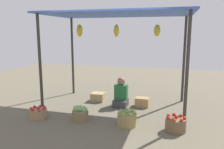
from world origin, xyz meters
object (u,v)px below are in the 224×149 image
Objects in this scene: basket_red_apples at (38,113)px; wooden_crate_near_vendor at (98,97)px; basket_cabbages at (80,114)px; basket_red_tomatoes at (176,124)px; wooden_crate_stacked_rear at (142,102)px; basket_green_apples at (127,119)px; vendor_person at (121,95)px.

basket_red_apples reaches higher than wooden_crate_near_vendor.
basket_red_apples is 1.01m from basket_cabbages.
basket_red_tomatoes reaches higher than basket_red_apples.
wooden_crate_near_vendor is 1.06× the size of wooden_crate_stacked_rear.
basket_green_apples is 1.38m from wooden_crate_stacked_rear.
wooden_crate_near_vendor is (-0.74, 0.28, -0.18)m from vendor_person.
wooden_crate_stacked_rear is at bearing 84.85° from basket_green_apples.
vendor_person is 2.15× the size of basket_cabbages.
basket_red_apples is at bearing -119.06° from wooden_crate_near_vendor.
wooden_crate_stacked_rear is (2.20, 1.45, 0.01)m from basket_red_apples.
vendor_person is 1.90× the size of basket_red_tomatoes.
vendor_person is at bearing -170.18° from wooden_crate_stacked_rear.
basket_green_apples is 0.99m from basket_red_tomatoes.
basket_cabbages is at bearing -131.53° from wooden_crate_stacked_rear.
vendor_person reaches higher than wooden_crate_near_vendor.
vendor_person is 2.22× the size of wooden_crate_stacked_rear.
basket_green_apples is 1.08× the size of wooden_crate_near_vendor.
basket_cabbages is 1.03× the size of wooden_crate_stacked_rear.
vendor_person is at bearing 39.46° from basket_red_apples.
wooden_crate_near_vendor is (-2.16, 1.55, -0.03)m from basket_red_tomatoes.
wooden_crate_near_vendor is at bearing 60.94° from basket_red_apples.
basket_red_tomatoes is at bearing 0.43° from basket_green_apples.
basket_red_apples is 1.87m from wooden_crate_near_vendor.
basket_cabbages is 0.90× the size of basket_green_apples.
basket_green_apples is (1.07, -0.02, 0.00)m from basket_cabbages.
basket_green_apples reaches higher than basket_red_apples.
basket_red_apples is (-1.65, -1.36, -0.19)m from vendor_person.
basket_green_apples reaches higher than basket_red_tomatoes.
basket_cabbages reaches higher than basket_red_apples.
basket_cabbages is 1.53m from wooden_crate_near_vendor.
wooden_crate_stacked_rear is at bearing 33.41° from basket_red_apples.
basket_red_apples is 1.11× the size of wooden_crate_stacked_rear.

